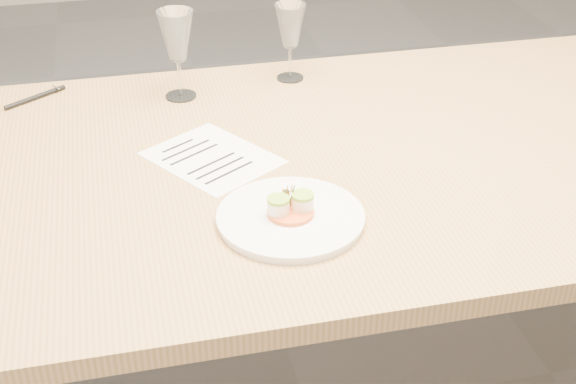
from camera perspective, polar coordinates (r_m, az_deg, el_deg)
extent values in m
cube|color=tan|center=(1.64, 1.90, 2.03)|extent=(2.40, 1.00, 0.04)
cylinder|color=white|center=(1.42, 0.18, -1.90)|extent=(0.26, 0.26, 0.01)
cylinder|color=white|center=(1.41, 0.18, -1.69)|extent=(0.26, 0.26, 0.01)
cylinder|color=orange|center=(1.41, 0.18, -1.49)|extent=(0.08, 0.08, 0.01)
cylinder|color=#FFEED0|center=(1.39, -0.69, -1.05)|extent=(0.04, 0.04, 0.02)
cylinder|color=#FFEED0|center=(1.41, 1.05, -0.76)|extent=(0.04, 0.04, 0.02)
cylinder|color=#A1C837|center=(1.39, -0.69, -0.53)|extent=(0.04, 0.04, 0.01)
cylinder|color=#A1C837|center=(1.40, 1.05, -0.24)|extent=(0.04, 0.04, 0.01)
cylinder|color=tan|center=(1.39, 2.62, -2.29)|extent=(0.04, 0.04, 0.00)
cube|color=white|center=(1.63, -5.40, 2.45)|extent=(0.30, 0.31, 0.00)
cube|color=black|center=(1.68, -7.84, 3.28)|extent=(0.07, 0.05, 0.00)
cube|color=black|center=(1.66, -7.27, 2.98)|extent=(0.11, 0.07, 0.00)
cube|color=black|center=(1.64, -6.68, 2.68)|extent=(0.11, 0.07, 0.00)
cube|color=black|center=(1.60, -5.47, 2.05)|extent=(0.11, 0.07, 0.00)
cube|color=black|center=(1.59, -4.84, 1.72)|extent=(0.11, 0.07, 0.00)
cube|color=black|center=(1.57, -4.20, 1.39)|extent=(0.11, 0.07, 0.00)
cylinder|color=black|center=(1.95, -17.53, 6.43)|extent=(0.14, 0.10, 0.01)
cube|color=silver|center=(1.98, -16.20, 7.16)|extent=(0.02, 0.03, 0.00)
cylinder|color=white|center=(1.90, -7.62, 6.79)|extent=(0.07, 0.07, 0.00)
cylinder|color=white|center=(1.88, -7.71, 8.06)|extent=(0.01, 0.01, 0.09)
cone|color=white|center=(1.84, -7.94, 10.95)|extent=(0.08, 0.08, 0.11)
cylinder|color=white|center=(1.98, 0.15, 8.13)|extent=(0.07, 0.07, 0.00)
cylinder|color=white|center=(1.96, 0.15, 9.25)|extent=(0.01, 0.01, 0.08)
cone|color=white|center=(1.93, 0.16, 11.75)|extent=(0.07, 0.07, 0.10)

